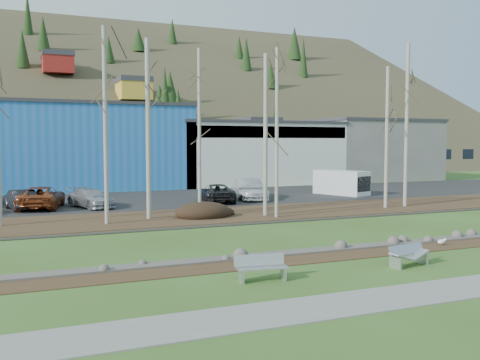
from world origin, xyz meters
name	(u,v)px	position (x,y,z in m)	size (l,w,h in m)	color
ground	(374,266)	(0.00, 0.00, 0.00)	(200.00, 200.00, 0.00)	#37531B
footpath	(444,290)	(0.00, -3.50, 0.02)	(80.00, 2.00, 0.04)	slate
dirt_strip	(342,255)	(0.00, 2.10, 0.01)	(80.00, 1.80, 0.03)	#382616
near_bank_rocks	(328,251)	(0.00, 3.10, 0.00)	(80.00, 0.80, 0.50)	#47423D
river	(283,235)	(0.00, 7.20, 0.00)	(80.00, 8.00, 0.90)	black
far_bank_rocks	(250,223)	(0.00, 11.30, 0.00)	(80.00, 0.80, 0.46)	#47423D
far_bank	(229,215)	(0.00, 14.50, 0.07)	(80.00, 7.00, 0.15)	#382616
parking_lot	(180,199)	(0.00, 25.00, 0.07)	(80.00, 14.00, 0.14)	black
building_blue	(81,146)	(-6.00, 39.00, 4.16)	(20.40, 12.24, 8.30)	#1D69B2
building_white	(248,153)	(12.00, 38.98, 3.41)	(18.36, 12.24, 6.80)	silver
building_grey	(367,150)	(28.00, 39.00, 3.66)	(14.28, 12.24, 7.30)	slate
hillside	(86,70)	(0.00, 84.00, 17.50)	(160.00, 72.00, 35.00)	#362F20
bench_intact	(261,268)	(-4.65, -0.23, 0.43)	(1.76, 0.75, 0.86)	#B5B7BA
bench_damaged	(408,255)	(1.25, -0.38, 0.39)	(1.80, 0.84, 0.77)	#B5B7BA
seagull	(442,242)	(5.21, 2.13, 0.18)	(0.44, 0.23, 0.33)	gold
dirt_mound	(203,211)	(-1.88, 13.83, 0.48)	(3.38, 2.38, 0.66)	black
birch_1	(105,126)	(-7.54, 13.31, 5.43)	(0.23, 0.23, 10.55)	#ADA79D
birch_2	(148,129)	(-4.97, 14.47, 5.29)	(0.27, 0.27, 10.29)	#ADA79D
birch_3	(199,133)	(-2.06, 13.90, 5.07)	(0.20, 0.20, 9.84)	#ADA79D
birch_4	(266,135)	(1.82, 13.07, 4.98)	(0.25, 0.25, 9.66)	#ADA79D
birch_5	(277,133)	(2.10, 12.13, 5.09)	(0.21, 0.21, 9.88)	#ADA79D
birch_6	(387,138)	(10.97, 13.40, 4.87)	(0.24, 0.24, 9.43)	#ADA79D
birch_7	(407,125)	(12.76, 13.58, 5.72)	(0.26, 0.26, 11.13)	#ADA79D
car_1	(20,199)	(-11.80, 21.79, 0.81)	(1.42, 4.08, 1.34)	black
car_2	(42,197)	(-10.50, 21.95, 0.88)	(2.46, 5.33, 1.48)	brown
car_3	(91,198)	(-7.39, 21.20, 0.77)	(1.78, 4.38, 1.27)	#9EA0A6
car_4	(246,188)	(4.81, 22.92, 0.94)	(1.70, 4.87, 1.60)	#B2B1B3
car_5	(217,193)	(1.61, 21.00, 0.81)	(2.24, 4.85, 1.35)	black
car_6	(253,190)	(4.92, 21.79, 0.87)	(2.04, 5.03, 1.46)	white
van_white	(343,183)	(13.45, 22.22, 1.15)	(3.34, 5.00, 2.02)	white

